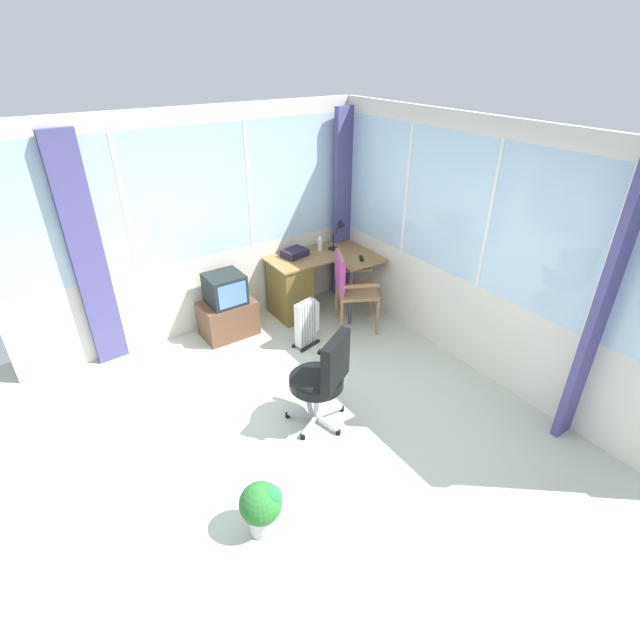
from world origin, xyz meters
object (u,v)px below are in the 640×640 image
Objects in this scene: wooden_armchair at (347,282)px; potted_plant at (262,505)px; desk at (295,286)px; office_chair at (324,375)px; desk_lamp at (340,230)px; space_heater at (307,323)px; paper_tray at (295,253)px; tv_remote at (361,258)px; spray_bottle at (320,243)px; tv_on_stand at (227,309)px.

wooden_armchair is 3.03m from potted_plant.
desk is 1.34× the size of office_chair.
desk_lamp reaches higher than office_chair.
desk is at bearing 70.30° from space_heater.
paper_tray is 0.30× the size of wooden_armchair.
tv_remote is (0.73, -0.43, 0.36)m from desk.
space_heater is at bearing -131.44° from spray_bottle.
potted_plant is (-2.59, -2.22, -0.52)m from tv_remote.
wooden_armchair is at bearing 42.21° from potted_plant.
potted_plant is at bearing -125.10° from paper_tray.
tv_on_stand is at bearing -177.22° from spray_bottle.
potted_plant is at bearing -125.08° from desk.
wooden_armchair is 1.79m from office_chair.
tv_on_stand is at bearing 92.38° from office_chair.
wooden_armchair is at bearing -119.88° from tv_remote.
office_chair is at bearing -104.83° from tv_remote.
space_heater is (-0.33, -0.81, -0.52)m from paper_tray.
space_heater is (-0.70, -0.79, -0.58)m from spray_bottle.
tv_on_stand is (-1.01, -0.09, -0.46)m from paper_tray.
spray_bottle is 3.64m from potted_plant.
wooden_armchair is 1.48m from tv_on_stand.
paper_tray is (-0.65, 0.55, 0.03)m from tv_remote.
tv_remote is 2.19m from office_chair.
office_chair is (-1.30, -2.03, -0.32)m from spray_bottle.
desk_lamp is 1.32× the size of paper_tray.
tv_remote is 0.50× the size of paper_tray.
wooden_armchair is at bearing 47.08° from office_chair.
paper_tray is 0.68× the size of potted_plant.
paper_tray is at bearing 4.98° from tv_on_stand.
spray_bottle is at bearing 156.60° from desk_lamp.
tv_remote is 0.44m from wooden_armchair.
potted_plant is (-2.56, -2.64, -0.77)m from desk_lamp.
desk_lamp is at bearing 61.93° from wooden_armchair.
desk_lamp is 0.80m from wooden_armchair.
office_chair is at bearing -128.78° from desk_lamp.
tv_on_stand is 1.00m from space_heater.
tv_remote is 0.69× the size of spray_bottle.
tv_on_stand is (-1.66, 0.46, -0.43)m from tv_remote.
wooden_armchair reaches higher than tv_remote.
desk is 0.42m from paper_tray.
wooden_armchair reaches higher than paper_tray.
desk_lamp is 0.66m from paper_tray.
paper_tray is 0.82m from wooden_armchair.
tv_on_stand is at bearing 178.30° from desk.
desk is at bearing -125.59° from paper_tray.
space_heater is at bearing -144.08° from desk_lamp.
desk_lamp reaches higher than desk.
tv_on_stand is at bearing 178.60° from desk_lamp.
tv_on_stand reaches higher than potted_plant.
desk is 2.95× the size of potted_plant.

